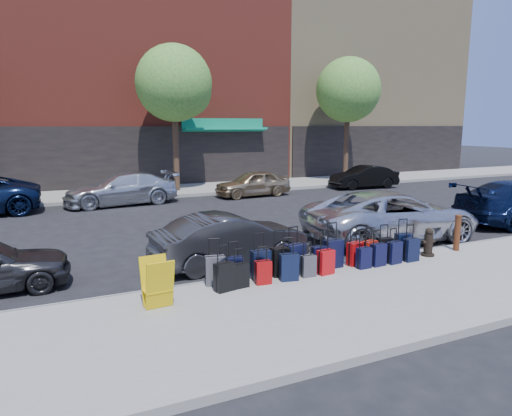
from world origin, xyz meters
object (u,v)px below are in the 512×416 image
display_rack (157,283)px  fire_hydrant (428,243)px  tree_center (177,85)px  car_near_1 (230,239)px  suitcase_front_5 (319,258)px  bollard (457,232)px  car_far_2 (253,183)px  car_far_1 (121,189)px  car_far_3 (364,177)px  tree_right (350,92)px  car_near_2 (392,216)px

display_rack → fire_hydrant: bearing=-1.1°
tree_center → fire_hydrant: (2.59, -14.48, -4.92)m
car_near_1 → suitcase_front_5: bearing=-142.4°
tree_center → bollard: (3.67, -14.42, -4.76)m
car_far_2 → suitcase_front_5: bearing=-20.2°
car_far_1 → car_far_3: bearing=84.0°
tree_right → car_far_3: size_ratio=1.91×
fire_hydrant → car_far_3: 13.94m
car_near_1 → car_far_3: 15.60m
display_rack → car_far_1: car_far_1 is taller
tree_center → car_near_2: bearing=-75.2°
suitcase_front_5 → display_rack: bearing=-167.2°
suitcase_front_5 → car_near_1: (-1.55, 1.69, 0.22)m
car_near_1 → car_near_2: 5.39m
bollard → car_near_1: 6.08m
bollard → car_near_2: 2.14m
bollard → car_near_1: bearing=162.7°
fire_hydrant → car_near_1: size_ratio=0.19×
display_rack → car_near_1: bearing=39.8°
car_near_2 → display_rack: bearing=112.7°
car_far_2 → car_near_1: bearing=-30.3°
tree_right → bollard: bearing=-115.3°
suitcase_front_5 → car_far_1: 12.18m
bollard → display_rack: (-8.16, -0.50, -0.04)m
suitcase_front_5 → car_far_2: size_ratio=0.24×
tree_center → car_near_1: bearing=-99.6°
tree_center → tree_right: bearing=0.0°
tree_center → tree_right: size_ratio=1.00×
display_rack → car_far_2: bearing=54.1°
car_near_2 → car_far_1: bearing=37.6°
tree_right → car_near_1: size_ratio=1.85×
car_near_2 → suitcase_front_5: bearing=121.4°
tree_right → suitcase_front_5: size_ratio=8.12×
tree_right → car_far_3: bearing=-105.6°
tree_right → car_far_1: 14.77m
tree_right → car_far_2: 9.30m
tree_center → car_far_1: 6.24m
bollard → car_far_3: (6.12, 11.87, -0.02)m
tree_center → car_far_1: (-3.29, -2.43, -4.71)m
bollard → car_near_1: size_ratio=0.25×
tree_right → fire_hydrant: size_ratio=9.88×
fire_hydrant → car_near_1: bearing=162.6°
car_near_1 → car_near_2: (5.38, 0.28, 0.11)m
fire_hydrant → car_near_2: 2.27m
car_near_2 → car_far_2: 9.70m
suitcase_front_5 → car_far_3: size_ratio=0.23×
tree_center → car_far_2: tree_center is taller
tree_center → tree_right: 10.50m
suitcase_front_5 → fire_hydrant: 3.18m
suitcase_front_5 → bollard: size_ratio=0.93×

